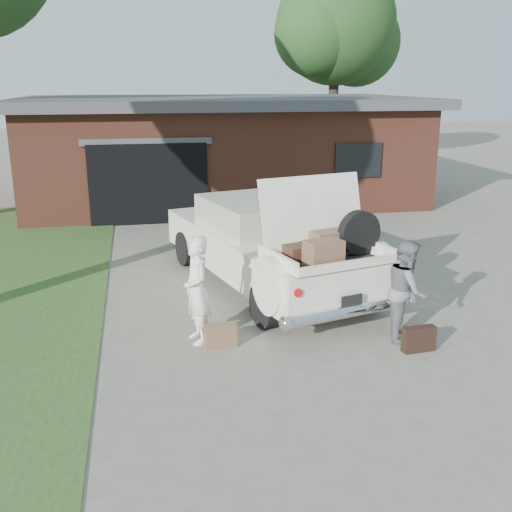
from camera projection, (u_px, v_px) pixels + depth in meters
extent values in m
plane|color=gray|center=(264.00, 334.00, 9.39)|extent=(90.00, 90.00, 0.00)
cube|color=brown|center=(221.00, 153.00, 19.97)|extent=(12.00, 7.00, 3.00)
cube|color=#4C4C51|center=(220.00, 102.00, 19.51)|extent=(12.80, 7.80, 0.30)
cube|color=black|center=(149.00, 184.00, 16.37)|extent=(3.20, 0.30, 2.20)
cube|color=#4C4C51|center=(147.00, 142.00, 15.98)|extent=(3.50, 0.12, 0.18)
cube|color=black|center=(358.00, 160.00, 17.30)|extent=(1.40, 0.08, 1.00)
cylinder|color=#38281E|center=(333.00, 112.00, 26.93)|extent=(0.44, 0.44, 4.94)
sphere|color=#2D4E20|center=(336.00, 24.00, 25.88)|extent=(5.19, 5.19, 5.19)
sphere|color=#2D4E20|center=(357.00, 42.00, 26.79)|extent=(3.90, 3.90, 3.90)
sphere|color=#2D4E20|center=(317.00, 33.00, 25.20)|extent=(3.64, 3.64, 3.64)
cube|color=white|center=(267.00, 250.00, 11.50)|extent=(3.44, 5.89, 0.72)
cube|color=#B4B49E|center=(259.00, 214.00, 11.60)|extent=(2.33, 2.61, 0.58)
cube|color=black|center=(237.00, 205.00, 12.52)|extent=(1.68, 0.52, 0.49)
cube|color=black|center=(285.00, 227.00, 10.70)|extent=(1.68, 0.52, 0.49)
cylinder|color=black|center=(266.00, 306.00, 9.55)|extent=(0.42, 0.77, 0.73)
cylinder|color=black|center=(366.00, 288.00, 10.37)|extent=(0.42, 0.77, 0.73)
cylinder|color=black|center=(186.00, 248.00, 12.80)|extent=(0.42, 0.77, 0.73)
cylinder|color=black|center=(267.00, 238.00, 13.62)|extent=(0.42, 0.77, 0.73)
cylinder|color=silver|center=(350.00, 311.00, 9.13)|extent=(2.25, 0.77, 0.20)
cylinder|color=#A5140F|center=(297.00, 292.00, 8.70)|extent=(0.16, 0.14, 0.13)
cylinder|color=#A5140F|center=(396.00, 275.00, 9.46)|extent=(0.16, 0.14, 0.13)
cube|color=black|center=(352.00, 301.00, 9.06)|extent=(0.37, 0.12, 0.19)
cube|color=black|center=(326.00, 259.00, 9.57)|extent=(1.97, 1.61, 0.04)
cube|color=white|center=(278.00, 259.00, 9.17)|extent=(0.37, 1.20, 0.20)
cube|color=white|center=(372.00, 246.00, 9.91)|extent=(0.37, 1.20, 0.20)
cube|color=white|center=(348.00, 265.00, 9.03)|extent=(1.73, 0.51, 0.13)
cube|color=white|center=(313.00, 214.00, 9.78)|extent=(1.89, 0.82, 1.25)
cube|color=#4D2D21|center=(305.00, 251.00, 9.56)|extent=(0.77, 0.60, 0.22)
cube|color=brown|center=(323.00, 253.00, 9.14)|extent=(0.63, 0.49, 0.39)
cube|color=black|center=(318.00, 245.00, 9.85)|extent=(0.83, 0.65, 0.23)
cube|color=brown|center=(329.00, 237.00, 9.67)|extent=(0.62, 0.48, 0.19)
cylinder|color=black|center=(359.00, 233.00, 9.66)|extent=(0.75, 0.35, 0.72)
imported|color=white|center=(197.00, 290.00, 8.90)|extent=(0.50, 0.66, 1.65)
imported|color=slate|center=(407.00, 290.00, 9.04)|extent=(0.81, 0.91, 1.55)
cube|color=brown|center=(221.00, 336.00, 8.86)|extent=(0.49, 0.20, 0.37)
cube|color=black|center=(419.00, 339.00, 8.74)|extent=(0.50, 0.19, 0.38)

